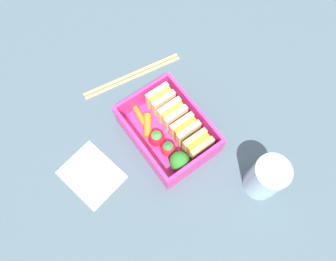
# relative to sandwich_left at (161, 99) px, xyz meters

# --- Properties ---
(ground_plane) EXTENTS (1.20, 1.20, 0.02)m
(ground_plane) POSITION_rel_sandwich_left_xyz_m (0.06, -0.02, -0.05)
(ground_plane) COLOR #485D67
(bento_tray) EXTENTS (0.17, 0.13, 0.01)m
(bento_tray) POSITION_rel_sandwich_left_xyz_m (0.06, -0.02, -0.03)
(bento_tray) COLOR #E8318B
(bento_tray) RESTS_ON ground_plane
(bento_rim) EXTENTS (0.17, 0.13, 0.05)m
(bento_rim) POSITION_rel_sandwich_left_xyz_m (0.06, -0.02, 0.00)
(bento_rim) COLOR #E8318B
(bento_rim) RESTS_ON bento_tray
(sandwich_left) EXTENTS (0.03, 0.05, 0.05)m
(sandwich_left) POSITION_rel_sandwich_left_xyz_m (0.00, 0.00, 0.00)
(sandwich_left) COLOR beige
(sandwich_left) RESTS_ON bento_tray
(sandwich_center_left) EXTENTS (0.03, 0.05, 0.05)m
(sandwich_center_left) POSITION_rel_sandwich_left_xyz_m (0.04, 0.00, 0.00)
(sandwich_center_left) COLOR beige
(sandwich_center_left) RESTS_ON bento_tray
(sandwich_center) EXTENTS (0.03, 0.05, 0.05)m
(sandwich_center) POSITION_rel_sandwich_left_xyz_m (0.08, 0.00, 0.00)
(sandwich_center) COLOR #E5C089
(sandwich_center) RESTS_ON bento_tray
(sandwich_center_right) EXTENTS (0.03, 0.05, 0.05)m
(sandwich_center_right) POSITION_rel_sandwich_left_xyz_m (0.12, 0.00, 0.00)
(sandwich_center_right) COLOR tan
(sandwich_center_right) RESTS_ON bento_tray
(carrot_stick_left) EXTENTS (0.06, 0.02, 0.01)m
(carrot_stick_left) POSITION_rel_sandwich_left_xyz_m (-0.01, -0.05, -0.02)
(carrot_stick_left) COLOR orange
(carrot_stick_left) RESTS_ON bento_tray
(carrot_stick_far_left) EXTENTS (0.05, 0.04, 0.02)m
(carrot_stick_far_left) POSITION_rel_sandwich_left_xyz_m (0.02, -0.05, -0.02)
(carrot_stick_far_left) COLOR orange
(carrot_stick_far_left) RESTS_ON bento_tray
(strawberry_far_left) EXTENTS (0.03, 0.03, 0.04)m
(strawberry_far_left) POSITION_rel_sandwich_left_xyz_m (0.06, -0.05, -0.01)
(strawberry_far_left) COLOR red
(strawberry_far_left) RESTS_ON bento_tray
(strawberry_left) EXTENTS (0.03, 0.03, 0.03)m
(strawberry_left) POSITION_rel_sandwich_left_xyz_m (0.09, -0.05, -0.01)
(strawberry_left) COLOR red
(strawberry_left) RESTS_ON bento_tray
(broccoli_floret) EXTENTS (0.04, 0.04, 0.04)m
(broccoli_floret) POSITION_rel_sandwich_left_xyz_m (0.12, -0.05, 0.00)
(broccoli_floret) COLOR #80C15F
(broccoli_floret) RESTS_ON bento_tray
(chopstick_pair) EXTENTS (0.05, 0.22, 0.01)m
(chopstick_pair) POSITION_rel_sandwich_left_xyz_m (-0.10, -0.01, -0.03)
(chopstick_pair) COLOR tan
(chopstick_pair) RESTS_ON ground_plane
(drinking_glass) EXTENTS (0.06, 0.06, 0.10)m
(drinking_glass) POSITION_rel_sandwich_left_xyz_m (0.24, 0.05, 0.01)
(drinking_glass) COLOR silver
(drinking_glass) RESTS_ON ground_plane
(folded_napkin) EXTENTS (0.12, 0.11, 0.00)m
(folded_napkin) POSITION_rel_sandwich_left_xyz_m (0.04, -0.19, -0.03)
(folded_napkin) COLOR white
(folded_napkin) RESTS_ON ground_plane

